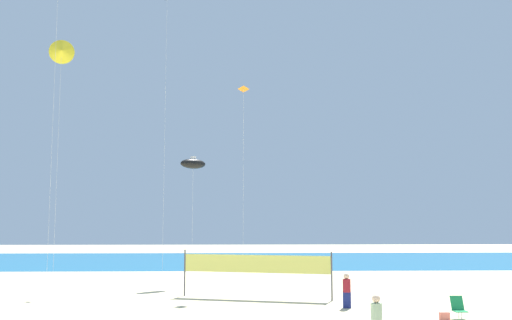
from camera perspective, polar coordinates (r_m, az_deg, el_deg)
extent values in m
cube|color=#1E6B99|center=(51.39, -0.05, -10.61)|extent=(120.00, 20.00, 0.01)
cylinder|color=#99B28C|center=(18.62, 12.68, -15.53)|extent=(0.37, 0.37, 0.61)
sphere|color=beige|center=(18.55, 12.65, -14.19)|extent=(0.27, 0.27, 0.27)
cube|color=navy|center=(25.61, 9.64, -14.46)|extent=(0.34, 0.20, 0.71)
cylinder|color=maroon|center=(25.52, 9.61, -13.02)|extent=(0.36, 0.36, 0.59)
sphere|color=beige|center=(25.47, 9.59, -12.07)|extent=(0.26, 0.26, 0.26)
cube|color=#1E8C4C|center=(24.11, 20.87, -14.79)|extent=(0.52, 0.48, 0.03)
cube|color=#1E8C4C|center=(24.33, 20.58, -14.04)|extent=(0.52, 0.23, 0.57)
cylinder|color=silver|center=(24.00, 21.02, -15.21)|extent=(0.03, 0.03, 0.32)
cylinder|color=silver|center=(24.27, 20.75, -15.11)|extent=(0.03, 0.03, 0.32)
cylinder|color=#4C4C51|center=(29.11, -7.59, -11.78)|extent=(0.08, 0.08, 2.40)
cylinder|color=#4C4C51|center=(27.47, 8.05, -12.12)|extent=(0.08, 0.08, 2.40)
cube|color=#EAE566|center=(27.99, 0.00, -10.98)|extent=(7.48, 1.87, 0.90)
cube|color=#EA7260|center=(23.75, 19.40, -15.38)|extent=(0.39, 0.19, 0.31)
cylinder|color=silver|center=(38.97, -9.68, 2.77)|extent=(0.01, 0.01, 20.06)
cylinder|color=silver|center=(36.00, -20.38, -0.49)|extent=(0.01, 0.01, 14.74)
cone|color=yellow|center=(37.38, -19.97, 10.83)|extent=(1.64, 0.78, 1.59)
cylinder|color=silver|center=(34.42, -6.78, -6.63)|extent=(0.01, 0.01, 7.50)
ellipsoid|color=black|center=(34.58, -6.71, -0.41)|extent=(1.85, 1.59, 0.66)
cube|color=white|center=(34.60, -6.70, 0.04)|extent=(0.36, 0.06, 0.45)
cylinder|color=silver|center=(33.09, -20.79, 3.86)|extent=(0.01, 0.01, 19.19)
cylinder|color=silver|center=(32.02, -1.36, -2.83)|extent=(0.01, 0.01, 11.85)
pyramid|color=orange|center=(32.92, -1.34, 7.62)|extent=(0.52, 0.54, 0.30)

